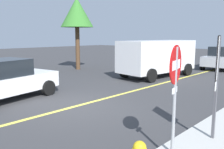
# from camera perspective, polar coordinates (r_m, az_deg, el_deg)

# --- Properties ---
(ground_plane) EXTENTS (80.00, 80.00, 0.00)m
(ground_plane) POSITION_cam_1_polar(r_m,az_deg,el_deg) (8.87, -8.47, -7.40)
(ground_plane) COLOR #38383A
(lane_marking_centre) EXTENTS (28.00, 0.16, 0.01)m
(lane_marking_centre) POSITION_cam_1_polar(r_m,az_deg,el_deg) (10.92, 3.99, -4.15)
(lane_marking_centre) COLOR #E0D14C
(stop_sign) EXTENTS (0.74, 0.19, 2.34)m
(stop_sign) POSITION_cam_1_polar(r_m,az_deg,el_deg) (4.87, 14.54, -2.00)
(stop_sign) COLOR gray
(stop_sign) RESTS_ON ground_plane
(speed_limit_sign) EXTENTS (0.52, 0.17, 2.52)m
(speed_limit_sign) POSITION_cam_1_polar(r_m,az_deg,el_deg) (5.90, 23.43, 1.08)
(speed_limit_sign) COLOR #4C4C51
(speed_limit_sign) RESTS_ON ground_plane
(white_van) EXTENTS (5.37, 2.67, 2.20)m
(white_van) POSITION_cam_1_polar(r_m,az_deg,el_deg) (15.10, 10.56, 4.27)
(white_van) COLOR white
(white_van) RESTS_ON ground_plane
(car_white_mid_road) EXTENTS (4.29, 2.55, 1.60)m
(car_white_mid_road) POSITION_cam_1_polar(r_m,az_deg,el_deg) (10.36, -23.88, -1.14)
(car_white_mid_road) COLOR white
(car_white_mid_road) RESTS_ON ground_plane
(car_silver_far_lane) EXTENTS (3.96, 2.16, 1.69)m
(car_silver_far_lane) POSITION_cam_1_polar(r_m,az_deg,el_deg) (20.05, 24.28, 3.56)
(car_silver_far_lane) COLOR #B7BABF
(car_silver_far_lane) RESTS_ON ground_plane
(tree_left_verge) EXTENTS (2.37, 2.37, 5.22)m
(tree_left_verge) POSITION_cam_1_polar(r_m,az_deg,el_deg) (18.31, -8.24, 14.04)
(tree_left_verge) COLOR #513823
(tree_left_verge) RESTS_ON ground_plane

